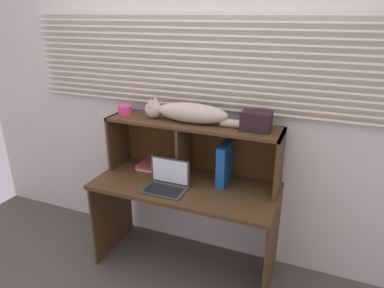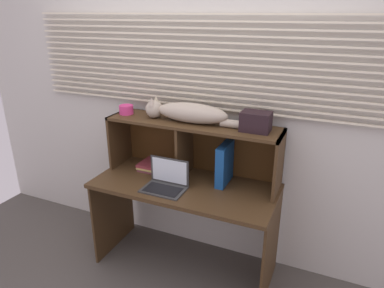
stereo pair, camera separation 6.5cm
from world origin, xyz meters
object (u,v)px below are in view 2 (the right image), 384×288
object	(u,v)px
small_basket	(126,110)
storage_box	(256,122)
book_stack	(151,165)
binder_upright	(225,164)
laptop	(166,182)
cat	(189,113)

from	to	relation	value
small_basket	storage_box	xyz separation A→B (m)	(1.03, 0.00, 0.03)
book_stack	binder_upright	bearing A→B (deg)	0.09
laptop	binder_upright	size ratio (longest dim) A/B	1.00
book_stack	storage_box	distance (m)	0.96
cat	laptop	size ratio (longest dim) A/B	3.07
storage_box	laptop	bearing A→B (deg)	-156.22
cat	storage_box	xyz separation A→B (m)	(0.49, 0.00, -0.00)
binder_upright	storage_box	bearing A→B (deg)	0.00
cat	binder_upright	world-z (taller)	cat
laptop	small_basket	size ratio (longest dim) A/B	2.79
laptop	storage_box	bearing A→B (deg)	23.78
binder_upright	storage_box	distance (m)	0.41
binder_upright	storage_box	size ratio (longest dim) A/B	1.55
small_basket	storage_box	world-z (taller)	storage_box
cat	laptop	world-z (taller)	cat
book_stack	small_basket	distance (m)	0.48
small_basket	book_stack	bearing A→B (deg)	-0.30
cat	binder_upright	distance (m)	0.45
cat	laptop	distance (m)	0.53
binder_upright	storage_box	world-z (taller)	storage_box
cat	book_stack	world-z (taller)	cat
laptop	book_stack	distance (m)	0.37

